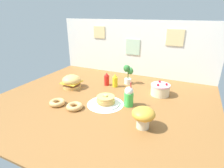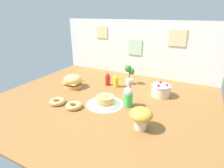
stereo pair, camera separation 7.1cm
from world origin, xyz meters
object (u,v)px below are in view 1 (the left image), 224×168
donut_pink_glaze (57,102)px  mushroom_stool (143,116)px  donut_chocolate (74,106)px  mustard_bottle (115,81)px  cream_soda_cup (129,97)px  layer_cake (160,90)px  burger (72,82)px  pancake_stack (106,101)px  potted_plant (128,74)px  ketchup_bottle (107,79)px

donut_pink_glaze → mushroom_stool: 0.96m
donut_pink_glaze → mushroom_stool: size_ratio=0.85×
donut_chocolate → mushroom_stool: mushroom_stool is taller
mustard_bottle → cream_soda_cup: (0.35, -0.42, 0.02)m
layer_cake → donut_pink_glaze: 1.20m
burger → mustard_bottle: mustard_bottle is taller
mustard_bottle → pancake_stack: bearing=-77.7°
pancake_stack → cream_soda_cup: size_ratio=1.13×
burger → layer_cake: (1.10, 0.26, -0.01)m
pancake_stack → mushroom_stool: mushroom_stool is taller
donut_chocolate → mustard_bottle: bearing=79.0°
donut_pink_glaze → potted_plant: bearing=62.3°
ketchup_bottle → cream_soda_cup: size_ratio=0.67×
burger → mushroom_stool: size_ratio=1.21×
layer_cake → mushroom_stool: bearing=-90.3°
donut_chocolate → potted_plant: (0.26, 0.90, 0.12)m
ketchup_bottle → donut_pink_glaze: (-0.23, -0.73, -0.06)m
ketchup_bottle → donut_chocolate: size_ratio=1.08×
mustard_bottle → potted_plant: bearing=57.2°
potted_plant → mushroom_stool: bearing=-62.6°
burger → potted_plant: (0.62, 0.45, 0.07)m
layer_cake → mustard_bottle: bearing=179.2°
ketchup_bottle → cream_soda_cup: 0.64m
mustard_bottle → donut_pink_glaze: mustard_bottle is taller
donut_pink_glaze → mustard_bottle: bearing=63.7°
donut_pink_glaze → donut_chocolate: bearing=1.8°
donut_pink_glaze → cream_soda_cup: bearing=23.4°
cream_soda_cup → mushroom_stool: bearing=-52.3°
ketchup_bottle → mustard_bottle: size_ratio=1.00×
donut_pink_glaze → ketchup_bottle: bearing=72.5°
cream_soda_cup → donut_pink_glaze: (-0.71, -0.31, -0.08)m
donut_pink_glaze → donut_chocolate: same height
mustard_bottle → cream_soda_cup: size_ratio=0.67×
layer_cake → donut_chocolate: size_ratio=1.34×
layer_cake → cream_soda_cup: (-0.25, -0.41, 0.04)m
donut_chocolate → mushroom_stool: bearing=-1.7°
mustard_bottle → donut_chocolate: bearing=-101.0°
layer_cake → potted_plant: potted_plant is taller
mustard_bottle → donut_chocolate: (-0.14, -0.72, -0.06)m
cream_soda_cup → mushroom_stool: cream_soda_cup is taller
layer_cake → burger: bearing=-166.7°
pancake_stack → ketchup_bottle: ketchup_bottle is taller
donut_pink_glaze → donut_chocolate: 0.22m
potted_plant → donut_pink_glaze: bearing=-117.7°
burger → ketchup_bottle: bearing=36.0°
mustard_bottle → potted_plant: size_ratio=0.66×
pancake_stack → donut_pink_glaze: size_ratio=1.83×
layer_cake → mushroom_stool: size_ratio=1.13×
pancake_stack → donut_chocolate: pancake_stack is taller
ketchup_bottle → potted_plant: (0.24, 0.17, 0.06)m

